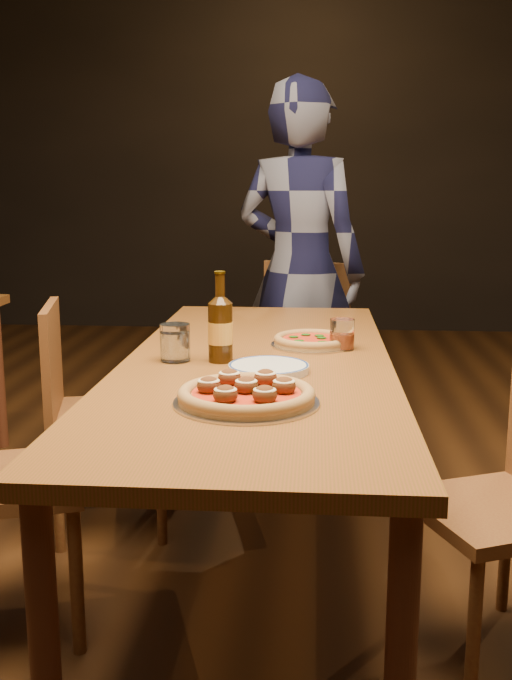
# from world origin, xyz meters

# --- Properties ---
(ground) EXTENTS (9.00, 9.00, 0.00)m
(ground) POSITION_xyz_m (0.00, 0.00, 0.00)
(ground) COLOR black
(table_main) EXTENTS (0.80, 2.00, 0.75)m
(table_main) POSITION_xyz_m (0.00, 0.00, 0.68)
(table_main) COLOR brown
(table_main) RESTS_ON ground
(chair_main_nw) EXTENTS (0.54, 0.54, 0.91)m
(chair_main_nw) POSITION_xyz_m (-0.69, -0.27, 0.46)
(chair_main_nw) COLOR #592817
(chair_main_nw) RESTS_ON ground
(chair_main_sw) EXTENTS (0.50, 0.50, 0.89)m
(chair_main_sw) POSITION_xyz_m (-0.58, 0.40, 0.45)
(chair_main_sw) COLOR #592817
(chair_main_sw) RESTS_ON ground
(chair_main_e) EXTENTS (0.52, 0.52, 0.85)m
(chair_main_e) POSITION_xyz_m (0.66, -0.29, 0.42)
(chair_main_e) COLOR #592817
(chair_main_e) RESTS_ON ground
(chair_end) EXTENTS (0.54, 0.54, 0.94)m
(chair_end) POSITION_xyz_m (0.08, 1.31, 0.47)
(chair_end) COLOR #592817
(chair_end) RESTS_ON ground
(pizza_meatball) EXTENTS (0.35, 0.35, 0.06)m
(pizza_meatball) POSITION_xyz_m (0.01, -0.47, 0.77)
(pizza_meatball) COLOR #B7B7BF
(pizza_meatball) RESTS_ON table_main
(pizza_margherita) EXTENTS (0.27, 0.27, 0.04)m
(pizza_margherita) POSITION_xyz_m (0.16, 0.21, 0.77)
(pizza_margherita) COLOR #B7B7BF
(pizza_margherita) RESTS_ON table_main
(plate_stack) EXTENTS (0.23, 0.23, 0.02)m
(plate_stack) POSITION_xyz_m (0.04, -0.15, 0.76)
(plate_stack) COLOR white
(plate_stack) RESTS_ON table_main
(beer_bottle) EXTENTS (0.07, 0.07, 0.26)m
(beer_bottle) POSITION_xyz_m (-0.11, -0.04, 0.84)
(beer_bottle) COLOR black
(beer_bottle) RESTS_ON table_main
(water_glass) EXTENTS (0.09, 0.09, 0.11)m
(water_glass) POSITION_xyz_m (-0.24, -0.04, 0.81)
(water_glass) COLOR white
(water_glass) RESTS_ON table_main
(amber_glass) EXTENTS (0.08, 0.08, 0.10)m
(amber_glass) POSITION_xyz_m (0.26, 0.16, 0.80)
(amber_glass) COLOR #AB3E13
(amber_glass) RESTS_ON table_main
(diner) EXTENTS (0.75, 0.63, 1.74)m
(diner) POSITION_xyz_m (0.10, 1.33, 0.87)
(diner) COLOR black
(diner) RESTS_ON ground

